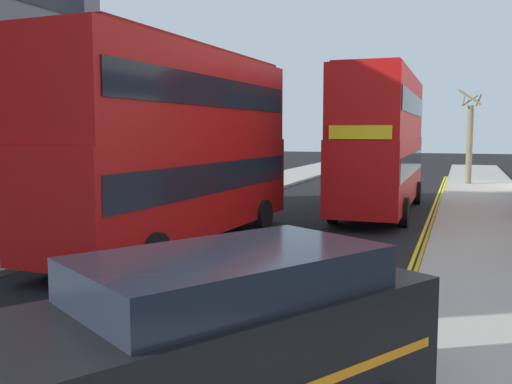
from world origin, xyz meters
The scene contains 8 objects.
sidewalk_right centered at (6.50, 16.00, 0.07)m, with size 4.00×80.00×0.14m, color #9E9991.
sidewalk_left centered at (-6.50, 16.00, 0.07)m, with size 4.00×80.00×0.14m, color #9E9991.
kerb_line_outer centered at (4.40, 14.00, 0.00)m, with size 0.10×56.00×0.01m, color yellow.
kerb_line_inner centered at (4.24, 14.00, 0.00)m, with size 0.10×56.00×0.01m, color yellow.
double_decker_bus_away centered at (-2.27, 12.21, 3.03)m, with size 3.14×10.90×5.64m.
double_decker_bus_oncoming centered at (2.25, 21.17, 3.03)m, with size 2.84×10.82×5.64m.
taxi_minivan centered at (3.06, 2.59, 1.07)m, with size 4.08×5.08×2.12m.
street_tree_mid centered at (5.76, 34.82, 2.79)m, with size 1.36×1.37×5.71m.
Camera 1 is at (5.33, -2.35, 3.31)m, focal length 39.90 mm.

